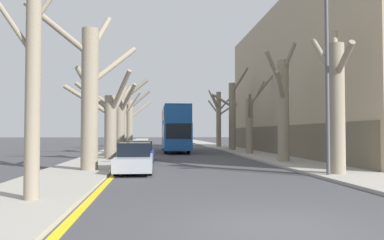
% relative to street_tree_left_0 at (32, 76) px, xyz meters
% --- Properties ---
extents(ground_plane, '(300.00, 300.00, 0.00)m').
position_rel_street_tree_left_0_xyz_m(ground_plane, '(5.81, -3.21, -3.49)').
color(ground_plane, '#424247').
extents(sidewalk_left, '(3.44, 120.00, 0.12)m').
position_rel_street_tree_left_0_xyz_m(sidewalk_left, '(-0.37, 46.79, -3.43)').
color(sidewalk_left, '#A39E93').
rests_on(sidewalk_left, ground).
extents(sidewalk_right, '(3.44, 120.00, 0.12)m').
position_rel_street_tree_left_0_xyz_m(sidewalk_right, '(12.00, 46.79, -3.43)').
color(sidewalk_right, '#A39E93').
rests_on(sidewalk_right, ground).
extents(building_facade_right, '(10.08, 31.39, 13.04)m').
position_rel_street_tree_left_0_xyz_m(building_facade_right, '(18.70, 21.02, 3.02)').
color(building_facade_right, tan).
rests_on(building_facade_right, ground).
extents(kerb_line_stripe, '(0.24, 120.00, 0.01)m').
position_rel_street_tree_left_0_xyz_m(kerb_line_stripe, '(1.53, 46.79, -3.49)').
color(kerb_line_stripe, yellow).
rests_on(kerb_line_stripe, ground).
extents(street_tree_left_0, '(3.35, 2.67, 7.88)m').
position_rel_street_tree_left_0_xyz_m(street_tree_left_0, '(0.00, 0.00, 0.00)').
color(street_tree_left_0, gray).
rests_on(street_tree_left_0, ground).
extents(street_tree_left_1, '(5.11, 3.62, 8.38)m').
position_rel_street_tree_left_0_xyz_m(street_tree_left_1, '(0.18, 8.15, 0.53)').
color(street_tree_left_1, gray).
rests_on(street_tree_left_1, ground).
extents(street_tree_left_2, '(4.83, 3.69, 6.13)m').
position_rel_street_tree_left_0_xyz_m(street_tree_left_2, '(0.14, 16.15, -0.65)').
color(street_tree_left_2, gray).
rests_on(street_tree_left_2, ground).
extents(street_tree_left_3, '(5.27, 3.71, 6.93)m').
position_rel_street_tree_left_0_xyz_m(street_tree_left_3, '(0.26, 24.07, -0.19)').
color(street_tree_left_3, gray).
rests_on(street_tree_left_3, ground).
extents(street_tree_left_4, '(3.38, 2.73, 7.01)m').
position_rel_street_tree_left_0_xyz_m(street_tree_left_4, '(0.05, 31.80, -0.23)').
color(street_tree_left_4, gray).
rests_on(street_tree_left_4, ground).
extents(street_tree_left_5, '(4.02, 3.62, 7.98)m').
position_rel_street_tree_left_0_xyz_m(street_tree_left_5, '(0.16, 39.11, 0.28)').
color(street_tree_left_5, gray).
rests_on(street_tree_left_5, ground).
extents(street_tree_right_0, '(1.64, 4.15, 7.17)m').
position_rel_street_tree_left_0_xyz_m(street_tree_right_0, '(11.43, 5.33, -0.15)').
color(street_tree_right_0, gray).
rests_on(street_tree_right_0, ground).
extents(street_tree_right_1, '(2.09, 2.23, 7.51)m').
position_rel_street_tree_left_0_xyz_m(street_tree_right_1, '(11.49, 12.38, 0.08)').
color(street_tree_right_1, gray).
rests_on(street_tree_right_1, ground).
extents(street_tree_right_2, '(2.82, 2.53, 7.08)m').
position_rel_street_tree_left_0_xyz_m(street_tree_right_2, '(11.69, 21.21, -0.57)').
color(street_tree_right_2, gray).
rests_on(street_tree_right_2, ground).
extents(street_tree_right_3, '(3.28, 3.95, 8.55)m').
position_rel_street_tree_left_0_xyz_m(street_tree_right_3, '(11.59, 28.37, 0.39)').
color(street_tree_right_3, gray).
rests_on(street_tree_right_3, ground).
extents(street_tree_right_4, '(3.16, 2.51, 7.51)m').
position_rel_street_tree_left_0_xyz_m(street_tree_right_4, '(11.57, 36.81, 0.44)').
color(street_tree_right_4, gray).
rests_on(street_tree_right_4, ground).
extents(double_decker_bus, '(2.46, 11.59, 4.45)m').
position_rel_street_tree_left_0_xyz_m(double_decker_bus, '(5.43, 27.15, -0.98)').
color(double_decker_bus, '#19519E').
rests_on(double_decker_bus, ground).
extents(parked_car_0, '(1.71, 4.58, 1.44)m').
position_rel_street_tree_left_0_xyz_m(parked_car_0, '(2.41, 7.75, -2.82)').
color(parked_car_0, '#9EA3AD').
rests_on(parked_car_0, ground).
extents(parked_car_1, '(1.81, 4.21, 1.38)m').
position_rel_street_tree_left_0_xyz_m(parked_car_1, '(2.41, 14.50, -2.84)').
color(parked_car_1, navy).
rests_on(parked_car_1, ground).
extents(lamp_post, '(1.40, 0.20, 8.36)m').
position_rel_street_tree_left_0_xyz_m(lamp_post, '(10.70, 4.80, 1.15)').
color(lamp_post, '#4C4F54').
rests_on(lamp_post, ground).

